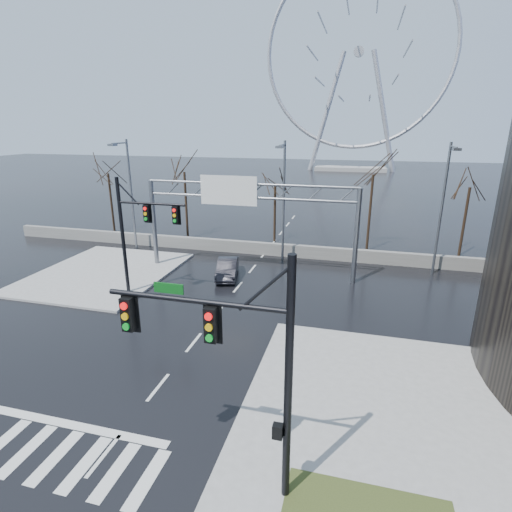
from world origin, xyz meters
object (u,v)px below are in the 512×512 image
(signal_mast_near, at_px, (241,356))
(car, at_px, (227,268))
(sign_gantry, at_px, (244,208))
(ferris_wheel, at_px, (358,60))
(signal_mast_far, at_px, (137,227))

(signal_mast_near, distance_m, car, 19.42)
(sign_gantry, height_order, ferris_wheel, ferris_wheel)
(ferris_wheel, bearing_deg, signal_mast_near, -89.92)
(sign_gantry, xyz_separation_m, ferris_wheel, (5.38, 80.04, 20.95))
(sign_gantry, relative_size, ferris_wheel, 0.32)
(signal_mast_near, bearing_deg, ferris_wheel, 90.08)
(sign_gantry, xyz_separation_m, car, (-1.01, -1.19, -4.49))
(signal_mast_far, bearing_deg, ferris_wheel, 82.80)
(signal_mast_near, height_order, signal_mast_far, same)
(signal_mast_far, xyz_separation_m, car, (4.48, 4.81, -4.14))
(signal_mast_far, height_order, car, signal_mast_far)
(car, bearing_deg, signal_mast_near, -83.04)
(ferris_wheel, bearing_deg, signal_mast_far, -97.20)
(sign_gantry, distance_m, ferris_wheel, 82.91)
(ferris_wheel, bearing_deg, sign_gantry, -93.84)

